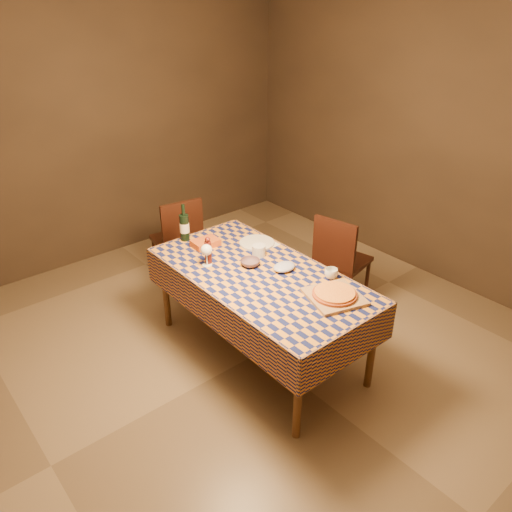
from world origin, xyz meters
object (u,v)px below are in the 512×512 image
dining_table (260,282)px  chair_right (339,257)px  cutting_board (334,297)px  wine_bottle (184,227)px  bowl (250,263)px  white_plate (257,243)px  pizza (335,293)px  chair_far (179,236)px

dining_table → chair_right: size_ratio=1.98×
cutting_board → wine_bottle: (-0.30, 1.45, 0.11)m
bowl → white_plate: size_ratio=0.52×
cutting_board → bowl: bowl is taller
pizza → white_plate: pizza is taller
bowl → wine_bottle: wine_bottle is taller
white_plate → chair_right: (0.72, -0.32, -0.26)m
dining_table → chair_right: chair_right is taller
pizza → wine_bottle: wine_bottle is taller
bowl → wine_bottle: size_ratio=0.47×
dining_table → wine_bottle: (-0.12, 0.86, 0.20)m
dining_table → white_plate: white_plate is taller
dining_table → chair_right: bearing=4.3°
wine_bottle → dining_table: bearing=-81.7°
dining_table → wine_bottle: 0.89m
chair_right → bowl: bearing=176.2°
bowl → dining_table: bearing=-97.5°
bowl → chair_far: bearing=85.3°
chair_right → pizza: bearing=-141.2°
pizza → bowl: (-0.16, 0.74, -0.01)m
bowl → chair_right: chair_right is taller
pizza → chair_far: 2.00m
dining_table → pizza: 0.63m
wine_bottle → chair_right: size_ratio=0.35×
white_plate → chair_far: size_ratio=0.32×
dining_table → white_plate: bearing=52.9°
pizza → chair_far: chair_far is taller
wine_bottle → white_plate: wine_bottle is taller
bowl → cutting_board: bearing=-77.8°
cutting_board → wine_bottle: 1.49m
bowl → chair_far: chair_far is taller
cutting_board → wine_bottle: wine_bottle is taller
dining_table → bowl: size_ratio=11.90×
pizza → bowl: size_ratio=2.60×
cutting_board → pizza: (0.00, -0.00, 0.03)m
cutting_board → bowl: bearing=102.2°
dining_table → chair_far: size_ratio=1.98×
pizza → wine_bottle: bearing=101.8°
wine_bottle → white_plate: 0.64m
cutting_board → chair_right: size_ratio=0.39×
wine_bottle → cutting_board: bearing=-78.2°
pizza → chair_right: (0.84, 0.67, -0.29)m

